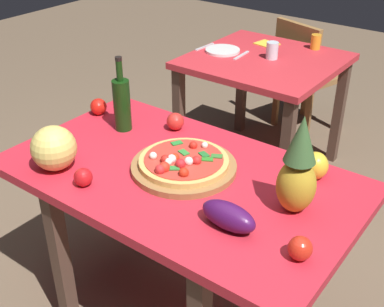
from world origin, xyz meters
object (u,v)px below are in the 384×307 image
object	(u,v)px
tomato_near_board	(99,107)
drinking_glass_juice	(316,42)
dining_chair	(304,71)
pizza	(183,161)
wine_bottle	(122,103)
fork_utensil	(205,47)
display_table	(180,192)
napkin_folded	(267,44)
eggplant	(228,216)
knife_utensil	(241,55)
dinner_plate	(223,50)
pizza_board	(184,167)
tomato_by_bottle	(175,121)
background_table	(264,76)
tomato_at_corner	(83,177)
melon	(54,148)
drinking_glass_water	(272,50)
bell_pepper	(315,166)
tomato_beside_pepper	(300,248)
pineapple_left	(298,170)

from	to	relation	value
tomato_near_board	drinking_glass_juice	distance (m)	1.57
dining_chair	pizza	bearing A→B (deg)	119.39
wine_bottle	fork_utensil	bearing A→B (deg)	108.00
display_table	pizza	xyz separation A→B (m)	(0.00, 0.02, 0.14)
napkin_folded	display_table	bearing A→B (deg)	-72.20
dining_chair	pizza	size ratio (longest dim) A/B	2.43
eggplant	drinking_glass_juice	xyz separation A→B (m)	(-0.55, 1.86, 0.00)
display_table	knife_utensil	distance (m)	1.40
dinner_plate	fork_utensil	size ratio (longest dim) A/B	1.22
dining_chair	drinking_glass_juice	world-z (taller)	drinking_glass_juice
dining_chair	eggplant	distance (m)	2.32
pizza	eggplant	world-z (taller)	eggplant
pizza_board	tomato_near_board	xyz separation A→B (m)	(-0.63, 0.15, 0.03)
tomato_by_bottle	wine_bottle	bearing A→B (deg)	-144.61
tomato_near_board	background_table	bearing A→B (deg)	78.42
tomato_at_corner	knife_utensil	bearing A→B (deg)	100.53
background_table	melon	world-z (taller)	melon
tomato_near_board	drinking_glass_water	xyz separation A→B (m)	(0.28, 1.18, 0.01)
bell_pepper	wine_bottle	bearing A→B (deg)	-170.58
pizza	eggplant	xyz separation A→B (m)	(0.33, -0.19, 0.00)
tomato_at_corner	fork_utensil	bearing A→B (deg)	109.99
pizza_board	pizza	size ratio (longest dim) A/B	1.18
dining_chair	dinner_plate	world-z (taller)	dining_chair
wine_bottle	fork_utensil	xyz separation A→B (m)	(-0.38, 1.15, -0.12)
tomato_by_bottle	drinking_glass_juice	xyz separation A→B (m)	(0.02, 1.42, 0.01)
pizza	tomato_by_bottle	world-z (taller)	pizza
tomato_beside_pepper	drinking_glass_water	distance (m)	1.79
display_table	knife_utensil	world-z (taller)	knife_utensil
fork_utensil	background_table	bearing A→B (deg)	11.56
pizza_board	tomato_by_bottle	distance (m)	0.35
background_table	dining_chair	size ratio (longest dim) A/B	1.03
background_table	knife_utensil	bearing A→B (deg)	-157.50
dining_chair	tomato_by_bottle	bearing A→B (deg)	113.33
tomato_at_corner	napkin_folded	size ratio (longest dim) A/B	0.50
background_table	tomato_near_board	size ratio (longest dim) A/B	11.19
dining_chair	drinking_glass_juice	bearing A→B (deg)	139.08
pineapple_left	napkin_folded	world-z (taller)	pineapple_left
pizza_board	tomato_beside_pepper	world-z (taller)	tomato_beside_pepper
eggplant	fork_utensil	xyz separation A→B (m)	(-1.14, 1.46, -0.04)
tomato_beside_pepper	bell_pepper	bearing A→B (deg)	109.51
dining_chair	pineapple_left	distance (m)	2.19
bell_pepper	tomato_at_corner	bearing A→B (deg)	-139.46
drinking_glass_juice	drinking_glass_water	bearing A→B (deg)	-112.24
pizza_board	drinking_glass_water	distance (m)	1.38
knife_utensil	bell_pepper	bearing A→B (deg)	-50.34
bell_pepper	fork_utensil	xyz separation A→B (m)	(-1.23, 1.01, -0.05)
display_table	napkin_folded	size ratio (longest dim) A/B	9.83
tomato_at_corner	tomato_beside_pepper	world-z (taller)	tomato_beside_pepper
pizza	bell_pepper	world-z (taller)	bell_pepper
napkin_folded	knife_utensil	bearing A→B (deg)	-92.31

